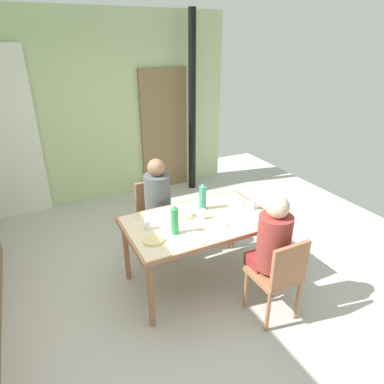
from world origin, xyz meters
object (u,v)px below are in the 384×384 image
object	(u,v)px
dining_table	(199,226)
water_bottle_green_far	(203,197)
person_near_diner	(273,240)
person_far_diner	(158,196)
serving_bowl_center	(184,214)
chair_far_diner	(155,213)
chair_near_diner	(279,275)
water_bottle_green_near	(175,220)

from	to	relation	value
dining_table	water_bottle_green_far	size ratio (longest dim) A/B	4.98
person_near_diner	person_far_diner	bearing A→B (deg)	113.46
serving_bowl_center	chair_far_diner	bearing A→B (deg)	96.49
person_near_diner	person_far_diner	xyz separation A→B (m)	(-0.57, 1.32, 0.00)
dining_table	person_far_diner	bearing A→B (deg)	105.03
dining_table	person_near_diner	bearing A→B (deg)	-59.06
person_far_diner	dining_table	bearing A→B (deg)	105.03
chair_near_diner	water_bottle_green_near	xyz separation A→B (m)	(-0.71, 0.68, 0.39)
water_bottle_green_near	dining_table	bearing A→B (deg)	21.14
person_near_diner	water_bottle_green_near	size ratio (longest dim) A/B	2.61
person_far_diner	chair_near_diner	bearing A→B (deg)	111.47
chair_far_diner	water_bottle_green_far	bearing A→B (deg)	118.67
chair_far_diner	dining_table	bearing A→B (deg)	102.55
person_near_diner	water_bottle_green_near	bearing A→B (deg)	142.73
dining_table	serving_bowl_center	size ratio (longest dim) A/B	8.69
person_near_diner	water_bottle_green_far	size ratio (longest dim) A/B	2.60
person_far_diner	water_bottle_green_near	distance (m)	0.80
person_far_diner	chair_far_diner	bearing A→B (deg)	-90.00
chair_far_diner	person_near_diner	xyz separation A→B (m)	(0.57, -1.46, 0.28)
dining_table	water_bottle_green_far	xyz separation A→B (m)	(0.15, 0.20, 0.21)
chair_far_diner	person_far_diner	distance (m)	0.31
dining_table	serving_bowl_center	bearing A→B (deg)	128.25
person_near_diner	water_bottle_green_far	bearing A→B (deg)	106.00
dining_table	water_bottle_green_near	distance (m)	0.40
dining_table	water_bottle_green_near	bearing A→B (deg)	-158.86
chair_far_diner	water_bottle_green_far	size ratio (longest dim) A/B	2.93
person_near_diner	water_bottle_green_far	world-z (taller)	person_near_diner
dining_table	chair_near_diner	size ratio (longest dim) A/B	1.70
water_bottle_green_far	serving_bowl_center	xyz separation A→B (m)	(-0.25, -0.07, -0.11)
water_bottle_green_far	serving_bowl_center	bearing A→B (deg)	-164.19
chair_far_diner	water_bottle_green_near	bearing A→B (deg)	81.58
water_bottle_green_near	serving_bowl_center	xyz separation A→B (m)	(0.21, 0.25, -0.11)
dining_table	chair_far_diner	bearing A→B (deg)	102.55
dining_table	water_bottle_green_far	distance (m)	0.33
water_bottle_green_far	serving_bowl_center	size ratio (longest dim) A/B	1.74
chair_near_diner	water_bottle_green_near	bearing A→B (deg)	136.38
dining_table	person_far_diner	size ratio (longest dim) A/B	1.92
dining_table	person_near_diner	distance (m)	0.78
chair_far_diner	chair_near_diner	bearing A→B (deg)	109.79
chair_near_diner	water_bottle_green_far	xyz separation A→B (m)	(-0.25, 1.00, 0.40)
dining_table	serving_bowl_center	xyz separation A→B (m)	(-0.10, 0.13, 0.10)
water_bottle_green_near	chair_far_diner	bearing A→B (deg)	81.58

